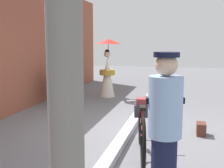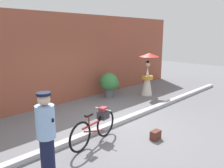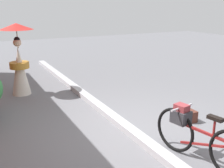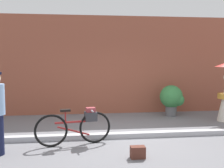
% 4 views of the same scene
% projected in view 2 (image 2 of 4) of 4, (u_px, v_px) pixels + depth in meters
% --- Properties ---
extents(ground_plane, '(30.00, 30.00, 0.00)m').
position_uv_depth(ground_plane, '(116.00, 125.00, 6.74)').
color(ground_plane, slate).
extents(building_wall, '(14.00, 0.40, 3.40)m').
position_uv_depth(building_wall, '(56.00, 59.00, 8.55)').
color(building_wall, brown).
rests_on(building_wall, ground_plane).
extents(sidewalk_curb, '(14.00, 0.20, 0.12)m').
position_uv_depth(sidewalk_curb, '(116.00, 123.00, 6.73)').
color(sidewalk_curb, '#B2B2B7').
rests_on(sidewalk_curb, ground_plane).
extents(bicycle_near_officer, '(1.68, 0.49, 0.82)m').
position_uv_depth(bicycle_near_officer, '(96.00, 125.00, 5.58)').
color(bicycle_near_officer, black).
rests_on(bicycle_near_officer, ground_plane).
extents(person_officer, '(0.34, 0.38, 1.65)m').
position_uv_depth(person_officer, '(46.00, 134.00, 4.08)').
color(person_officer, '#141938').
rests_on(person_officer, ground_plane).
extents(person_with_parasol, '(0.84, 0.84, 1.84)m').
position_uv_depth(person_with_parasol, '(148.00, 74.00, 9.82)').
color(person_with_parasol, silver).
rests_on(person_with_parasol, ground_plane).
extents(potted_plant_by_door, '(0.79, 0.77, 1.04)m').
position_uv_depth(potted_plant_by_door, '(110.00, 83.00, 9.56)').
color(potted_plant_by_door, '#59595B').
rests_on(potted_plant_by_door, ground_plane).
extents(backpack_on_pavement, '(0.28, 0.17, 0.23)m').
position_uv_depth(backpack_on_pavement, '(156.00, 135.00, 5.78)').
color(backpack_on_pavement, '#592D23').
rests_on(backpack_on_pavement, ground_plane).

